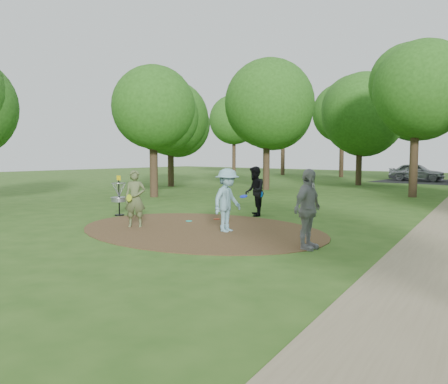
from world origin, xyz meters
The scene contains 12 objects.
ground centered at (0.00, 0.00, 0.00)m, with size 100.00×100.00×0.00m, color #2D5119.
dirt_clearing centered at (0.00, 0.00, 0.01)m, with size 8.40×8.40×0.02m, color #47301C.
footpath centered at (6.50, 2.00, 0.01)m, with size 2.00×40.00×0.01m, color #8C7A5B.
player_observer_with_disc centered at (-1.89, -1.02, 0.93)m, with size 0.80×0.78×1.86m.
player_throwing_with_disc centered at (0.95, 0.22, 0.97)m, with size 1.15×1.30×1.93m.
player_walking_with_disc centered at (-0.40, 3.50, 0.95)m, with size 1.12×1.17×1.90m.
player_waiting_with_disc centered at (4.02, -0.40, 1.00)m, with size 0.51×1.18×2.01m.
disc_ground_cyan centered at (-1.33, 0.89, 0.03)m, with size 0.22×0.22×0.02m, color #18C4AC.
disc_ground_red centered at (-0.89, 1.86, 0.03)m, with size 0.22×0.22×0.02m, color red.
car_left centered at (-2.17, 30.24, 0.77)m, with size 1.82×4.52×1.54m, color #A2A3A9.
disc_golf_basket centered at (-4.50, 0.30, 0.87)m, with size 0.63×0.63×1.54m.
tree_ring centered at (1.55, 10.56, 5.16)m, with size 37.69×45.47×9.10m.
Camera 1 is at (9.26, -9.95, 2.37)m, focal length 35.00 mm.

